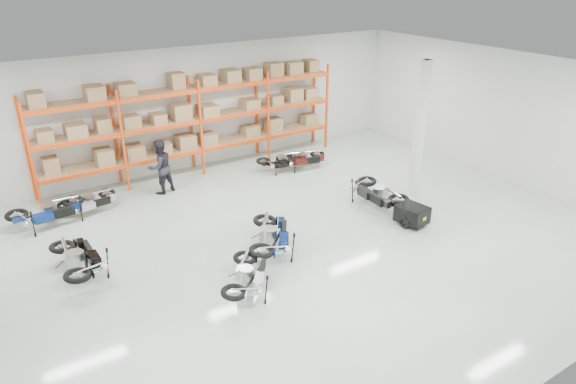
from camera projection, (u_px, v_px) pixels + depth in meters
room at (293, 167)px, 13.54m from camera, size 18.00×18.00×18.00m
pallet_rack at (195, 112)px, 18.48m from camera, size 11.28×0.98×3.62m
structural_column at (420, 131)px, 16.49m from camera, size 0.25×0.25×4.50m
moto_blue_centre at (272, 232)px, 13.73m from camera, size 1.93×2.22×1.30m
moto_silver_left at (249, 271)px, 12.10m from camera, size 1.78×1.92×1.14m
moto_black_far_left at (79, 254)px, 12.71m from camera, size 0.99×1.94×1.24m
moto_touring_right at (376, 189)px, 16.36m from camera, size 1.10×2.01×1.26m
trailer at (412, 214)px, 15.24m from camera, size 0.82×1.49×0.61m
moto_back_a at (47, 208)px, 15.13m from camera, size 1.98×1.09×1.24m
moto_back_b at (89, 199)px, 15.95m from camera, size 1.68×1.02×1.02m
moto_back_c at (282, 158)px, 19.20m from camera, size 1.72×1.01×1.05m
moto_back_d at (302, 156)px, 19.40m from camera, size 1.82×1.20×1.08m
person_back at (160, 167)px, 17.18m from camera, size 1.05×0.91×1.86m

